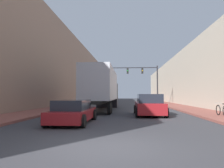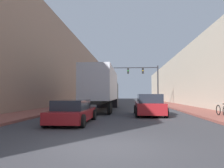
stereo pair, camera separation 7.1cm
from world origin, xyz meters
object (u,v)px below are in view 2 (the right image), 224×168
(sedan_car, at_px, (73,112))
(suv_car, at_px, (149,105))
(semi_truck, at_px, (103,88))
(traffic_signal_gantry, at_px, (147,77))
(parked_bicycle, at_px, (222,110))

(sedan_car, xyz_separation_m, suv_car, (4.64, 4.90, 0.15))
(semi_truck, distance_m, suv_car, 7.43)
(semi_truck, bearing_deg, sedan_car, -92.24)
(traffic_signal_gantry, xyz_separation_m, parked_bicycle, (3.31, -19.85, -3.83))
(suv_car, bearing_deg, parked_bicycle, -19.21)
(sedan_car, bearing_deg, suv_car, 46.59)
(traffic_signal_gantry, bearing_deg, sedan_car, -104.52)
(semi_truck, distance_m, sedan_car, 10.97)
(sedan_car, distance_m, suv_car, 6.75)
(semi_truck, distance_m, parked_bicycle, 11.78)
(semi_truck, relative_size, suv_car, 2.79)
(semi_truck, relative_size, parked_bicycle, 7.33)
(semi_truck, distance_m, traffic_signal_gantry, 13.66)
(semi_truck, bearing_deg, parked_bicycle, -40.40)
(semi_truck, bearing_deg, suv_car, -54.59)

